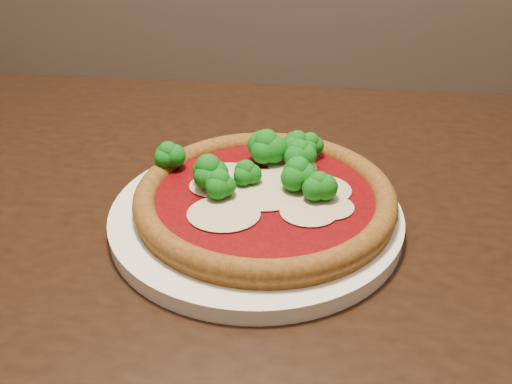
{
  "coord_description": "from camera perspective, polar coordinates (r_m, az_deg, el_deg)",
  "views": [
    {
      "loc": [
        0.07,
        -0.77,
        1.11
      ],
      "look_at": [
        0.03,
        -0.25,
        0.79
      ],
      "focal_mm": 40.0,
      "sensor_mm": 36.0,
      "label": 1
    }
  ],
  "objects": [
    {
      "name": "dining_table",
      "position": [
        0.7,
        -3.9,
        -9.04
      ],
      "size": [
        1.29,
        0.9,
        0.75
      ],
      "rotation": [
        0.0,
        0.0,
        -0.04
      ],
      "color": "black",
      "rests_on": "floor"
    },
    {
      "name": "pizza",
      "position": [
        0.63,
        0.87,
        0.17
      ],
      "size": [
        0.29,
        0.29,
        0.06
      ],
      "rotation": [
        0.0,
        0.0,
        -0.24
      ],
      "color": "brown",
      "rests_on": "plate"
    },
    {
      "name": "plate",
      "position": [
        0.63,
        -0.0,
        -2.42
      ],
      "size": [
        0.32,
        0.32,
        0.02
      ],
      "primitive_type": "cylinder",
      "color": "white",
      "rests_on": "dining_table"
    }
  ]
}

